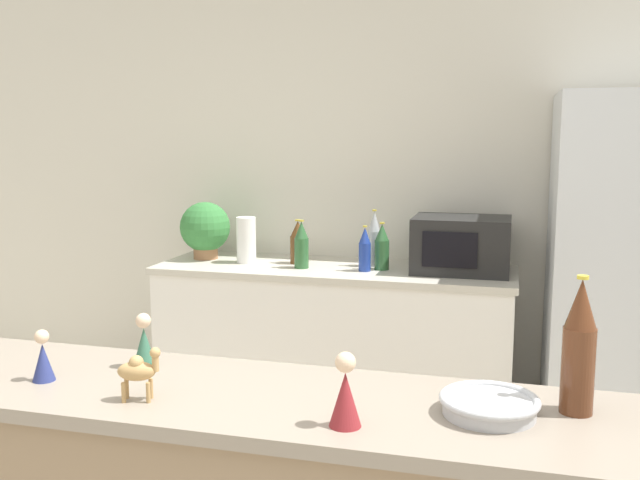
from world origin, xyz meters
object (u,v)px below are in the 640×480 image
at_px(microwave, 461,245).
at_px(wise_man_figurine_crimson, 144,344).
at_px(wine_bottle, 579,348).
at_px(potted_plant, 205,228).
at_px(fruit_bowl, 489,404).
at_px(paper_towel_roll, 246,240).
at_px(wise_man_figurine_purple, 43,359).
at_px(back_bottle_3, 365,250).
at_px(back_bottle_2, 298,243).
at_px(back_bottle_4, 374,239).
at_px(wise_man_figurine_blue, 345,394).
at_px(camel_figurine, 138,370).
at_px(back_bottle_1, 382,247).
at_px(back_bottle_0, 301,245).

xyz_separation_m(microwave, wise_man_figurine_crimson, (-0.71, -1.94, -0.01)).
height_order(wine_bottle, wise_man_figurine_crimson, wine_bottle).
xyz_separation_m(potted_plant, fruit_bowl, (1.61, -2.05, -0.08)).
bearing_deg(microwave, paper_towel_roll, -177.90).
bearing_deg(fruit_bowl, wise_man_figurine_purple, -176.57).
bearing_deg(back_bottle_3, wine_bottle, -64.91).
height_order(potted_plant, back_bottle_2, potted_plant).
height_order(back_bottle_2, wise_man_figurine_crimson, back_bottle_2).
height_order(back_bottle_4, wise_man_figurine_blue, back_bottle_4).
distance_m(back_bottle_4, wise_man_figurine_blue, 2.24).
distance_m(paper_towel_roll, back_bottle_4, 0.69).
xyz_separation_m(fruit_bowl, camel_figurine, (-0.81, -0.13, 0.05)).
bearing_deg(wine_bottle, wise_man_figurine_purple, -174.16).
bearing_deg(back_bottle_3, back_bottle_4, 81.89).
height_order(wise_man_figurine_crimson, wise_man_figurine_purple, wise_man_figurine_crimson).
relative_size(paper_towel_roll, back_bottle_3, 1.06).
distance_m(back_bottle_1, back_bottle_3, 0.10).
relative_size(back_bottle_0, back_bottle_4, 0.84).
bearing_deg(potted_plant, wise_man_figurine_blue, -59.11).
distance_m(paper_towel_roll, back_bottle_0, 0.34).
height_order(microwave, back_bottle_3, microwave).
distance_m(paper_towel_roll, wise_man_figurine_crimson, 1.95).
bearing_deg(microwave, camel_figurine, -105.54).
bearing_deg(potted_plant, camel_figurine, -69.67).
distance_m(back_bottle_2, wise_man_figurine_purple, 2.12).
distance_m(back_bottle_4, wine_bottle, 2.18).
bearing_deg(back_bottle_1, back_bottle_4, 125.78).
distance_m(back_bottle_2, back_bottle_4, 0.41).
bearing_deg(wise_man_figurine_blue, paper_towel_roll, 116.12).
bearing_deg(wise_man_figurine_crimson, back_bottle_0, 93.15).
bearing_deg(wise_man_figurine_crimson, back_bottle_1, 80.69).
xyz_separation_m(back_bottle_4, wise_man_figurine_blue, (0.36, -2.22, -0.00)).
height_order(back_bottle_4, camel_figurine, back_bottle_4).
relative_size(microwave, camel_figurine, 3.67).
relative_size(paper_towel_roll, wine_bottle, 0.78).
bearing_deg(camel_figurine, wise_man_figurine_blue, -1.98).
distance_m(microwave, back_bottle_4, 0.46).
distance_m(potted_plant, fruit_bowl, 2.61).
xyz_separation_m(fruit_bowl, wise_man_figurine_crimson, (-0.92, 0.10, 0.04)).
bearing_deg(wise_man_figurine_purple, potted_plant, 103.30).
distance_m(wine_bottle, camel_figurine, 1.02).
bearing_deg(wine_bottle, wise_man_figurine_crimson, 178.48).
distance_m(back_bottle_3, wine_bottle, 2.06).
bearing_deg(fruit_bowl, back_bottle_1, 106.87).
bearing_deg(wise_man_figurine_crimson, wise_man_figurine_purple, -140.65).
height_order(back_bottle_0, fruit_bowl, back_bottle_0).
height_order(potted_plant, fruit_bowl, potted_plant).
relative_size(back_bottle_1, back_bottle_4, 0.81).
distance_m(fruit_bowl, wise_man_figurine_purple, 1.12).
bearing_deg(back_bottle_1, potted_plant, 176.62).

